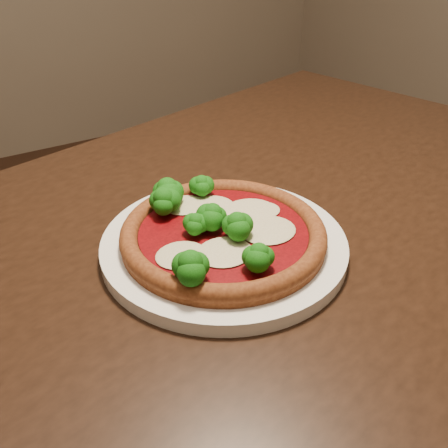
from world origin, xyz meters
TOP-DOWN VIEW (x-y plane):
  - dining_table at (0.12, -0.16)m, footprint 1.50×1.10m
  - plate at (0.05, -0.22)m, footprint 0.32×0.32m
  - pizza at (0.05, -0.22)m, footprint 0.26×0.26m

SIDE VIEW (x-z plane):
  - dining_table at x=0.12m, z-range 0.28..1.03m
  - plate at x=0.05m, z-range 0.75..0.77m
  - pizza at x=0.05m, z-range 0.75..0.81m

